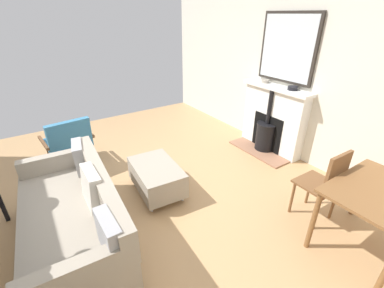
% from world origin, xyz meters
% --- Properties ---
extents(ground_plane, '(5.42, 5.96, 0.01)m').
position_xyz_m(ground_plane, '(0.00, 0.00, -0.00)').
color(ground_plane, tan).
extents(wall_left, '(0.12, 5.96, 2.77)m').
position_xyz_m(wall_left, '(-2.71, 0.00, 1.38)').
color(wall_left, silver).
rests_on(wall_left, ground).
extents(fireplace, '(0.57, 1.24, 1.12)m').
position_xyz_m(fireplace, '(-2.51, 0.11, 0.50)').
color(fireplace, '#93664C').
rests_on(fireplace, ground).
extents(mirror_over_mantel, '(0.04, 0.99, 1.01)m').
position_xyz_m(mirror_over_mantel, '(-2.62, 0.11, 1.69)').
color(mirror_over_mantel, '#2D2823').
extents(mantel_bowl_near, '(0.13, 0.13, 0.05)m').
position_xyz_m(mantel_bowl_near, '(-2.53, -0.15, 1.15)').
color(mantel_bowl_near, '#9E9384').
rests_on(mantel_bowl_near, fireplace).
extents(mantel_bowl_far, '(0.15, 0.15, 0.06)m').
position_xyz_m(mantel_bowl_far, '(-2.53, 0.39, 1.16)').
color(mantel_bowl_far, black).
rests_on(mantel_bowl_far, fireplace).
extents(sofa, '(0.97, 1.91, 0.81)m').
position_xyz_m(sofa, '(0.75, 0.44, 0.35)').
color(sofa, '#B2B2B7').
rests_on(sofa, ground).
extents(ottoman, '(0.59, 0.87, 0.41)m').
position_xyz_m(ottoman, '(-0.30, 0.14, 0.25)').
color(ottoman, '#B2B2B7').
rests_on(ottoman, ground).
extents(armchair_accent, '(0.73, 0.65, 0.81)m').
position_xyz_m(armchair_accent, '(0.50, -1.19, 0.46)').
color(armchair_accent, brown).
rests_on(armchair_accent, ground).
extents(dining_table, '(0.98, 0.74, 0.73)m').
position_xyz_m(dining_table, '(-1.61, 2.15, 0.63)').
color(dining_table, brown).
rests_on(dining_table, ground).
extents(dining_chair_near_fireplace, '(0.41, 0.41, 0.91)m').
position_xyz_m(dining_chair_near_fireplace, '(-1.61, 1.64, 0.54)').
color(dining_chair_near_fireplace, brown).
rests_on(dining_chair_near_fireplace, ground).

